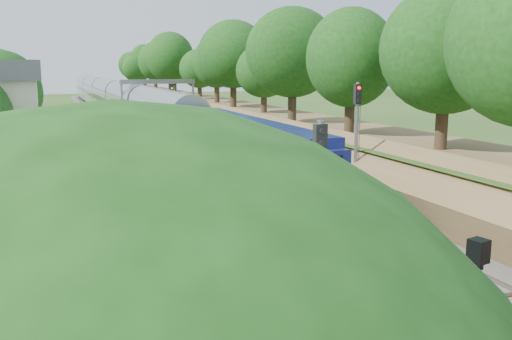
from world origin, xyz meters
name	(u,v)px	position (x,y,z in m)	size (l,w,h in m)	color
trackbed	(147,130)	(2.00, 60.00, 0.07)	(9.50, 170.00, 0.28)	#4C4944
platform	(159,233)	(-5.20, 16.00, 0.19)	(6.40, 68.00, 0.38)	#A69786
yellow_stripe	(219,223)	(-2.35, 16.00, 0.39)	(0.55, 68.00, 0.01)	gold
embankment	(214,112)	(10.35, 60.00, 1.95)	(10.64, 170.00, 11.70)	brown
signal_gantry	(158,92)	(2.47, 54.99, 4.82)	(8.40, 0.38, 6.20)	slate
trees_behind_platform	(13,132)	(-11.17, 20.67, 4.53)	(7.82, 53.32, 7.21)	#332316
train	(117,105)	(0.00, 71.59, 2.32)	(3.09, 123.94, 4.55)	black
lamppost_far	(241,214)	(-3.35, 9.93, 2.43)	(0.45, 0.45, 4.59)	black
signal_platform	(319,203)	(-2.90, 4.75, 3.97)	(0.34, 0.27, 5.84)	slate
signal_farside	(356,130)	(6.20, 18.24, 4.20)	(0.37, 0.29, 6.67)	slate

